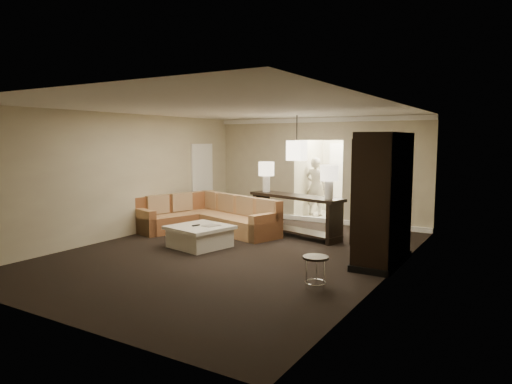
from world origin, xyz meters
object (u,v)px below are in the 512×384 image
Objects in this scene: sectional_sofa at (209,217)px; console_table at (295,212)px; armoire at (383,202)px; person at (316,183)px; drink_table at (316,265)px; coffee_table at (200,236)px.

sectional_sofa is 1.36× the size of console_table.
sectional_sofa is at bearing 170.23° from armoire.
armoire is at bearing 128.28° from person.
person is (-2.68, 6.10, 0.60)m from drink_table.
person is (0.44, 4.90, 0.72)m from coffee_table.
coffee_table is 0.56× the size of armoire.
person is (-0.77, 2.90, 0.38)m from console_table.
console_table is at bearing 106.63° from person.
coffee_table is at bearing -42.19° from sectional_sofa.
armoire is 4.81× the size of drink_table.
sectional_sofa is at bearing 71.58° from person.
armoire is at bearing 76.23° from drink_table.
console_table is 2.77m from armoire.
console_table is 1.08× the size of armoire.
person is (-3.14, 4.24, -0.17)m from armoire.
coffee_table is 2.72× the size of drink_table.
coffee_table is 0.70× the size of person.
sectional_sofa is 4.55m from armoire.
coffee_table is at bearing -105.56° from console_table.
drink_table reaches higher than coffee_table.
console_table is at bearing 150.59° from armoire.
armoire reaches higher than sectional_sofa.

